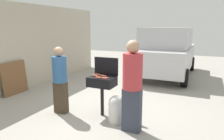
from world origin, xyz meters
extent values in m
plane|color=#9E998E|center=(0.00, 0.00, 0.00)|extent=(24.00, 24.00, 0.00)
cube|color=#B2A893|center=(-3.35, 1.00, 1.41)|extent=(0.24, 8.00, 2.81)
cylinder|color=black|center=(0.10, -0.17, 0.36)|extent=(0.08, 0.08, 0.71)
cube|color=black|center=(0.10, -0.17, 0.82)|extent=(0.60, 0.44, 0.22)
cube|color=black|center=(0.10, 0.05, 1.14)|extent=(0.60, 0.05, 0.42)
cylinder|color=#B74C33|center=(0.03, -0.08, 0.94)|extent=(0.13, 0.04, 0.03)
cylinder|color=#B74C33|center=(-0.09, -0.03, 0.94)|extent=(0.13, 0.03, 0.03)
cylinder|color=#C6593D|center=(0.23, -0.31, 0.94)|extent=(0.13, 0.03, 0.03)
cylinder|color=#B74C33|center=(0.13, -0.13, 0.94)|extent=(0.13, 0.03, 0.03)
cylinder|color=#C6593D|center=(-0.09, -0.15, 0.94)|extent=(0.13, 0.04, 0.03)
cylinder|color=#B74C33|center=(-0.07, -0.18, 0.94)|extent=(0.13, 0.03, 0.03)
cylinder|color=#B74C33|center=(0.08, -0.28, 0.94)|extent=(0.13, 0.03, 0.03)
cylinder|color=#C6593D|center=(0.25, -0.26, 0.94)|extent=(0.13, 0.04, 0.03)
cylinder|color=#AD4228|center=(0.09, -0.32, 0.94)|extent=(0.13, 0.03, 0.03)
cylinder|color=silver|center=(0.56, -0.41, 0.23)|extent=(0.32, 0.32, 0.46)
sphere|color=silver|center=(0.56, -0.41, 0.46)|extent=(0.31, 0.31, 0.31)
cube|color=#3F3323|center=(-0.88, -0.45, 0.39)|extent=(0.32, 0.18, 0.77)
cylinder|color=#2D598C|center=(-0.88, -0.45, 1.08)|extent=(0.34, 0.34, 0.61)
sphere|color=tan|center=(-0.88, -0.45, 1.49)|extent=(0.22, 0.22, 0.22)
cube|color=#333847|center=(0.99, -0.61, 0.44)|extent=(0.36, 0.20, 0.87)
cylinder|color=#B23338|center=(0.99, -0.61, 1.22)|extent=(0.38, 0.38, 0.69)
sphere|color=tan|center=(0.99, -0.61, 1.69)|extent=(0.25, 0.25, 0.25)
cube|color=#B7B7BC|center=(0.66, 4.71, 0.77)|extent=(1.94, 4.42, 0.90)
cube|color=#B7B7BC|center=(0.66, 4.51, 1.62)|extent=(1.79, 2.62, 0.80)
cylinder|color=black|center=(1.57, 3.18, 0.32)|extent=(0.23, 0.64, 0.64)
cylinder|color=black|center=(-0.23, 3.16, 0.32)|extent=(0.23, 0.64, 0.64)
cylinder|color=black|center=(1.54, 6.26, 0.32)|extent=(0.23, 0.64, 0.64)
cylinder|color=black|center=(-0.26, 6.24, 0.32)|extent=(0.23, 0.64, 0.64)
cube|color=brown|center=(-3.10, 0.14, 0.50)|extent=(0.12, 0.90, 1.01)
camera|label=1|loc=(2.31, -4.39, 2.06)|focal=34.26mm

